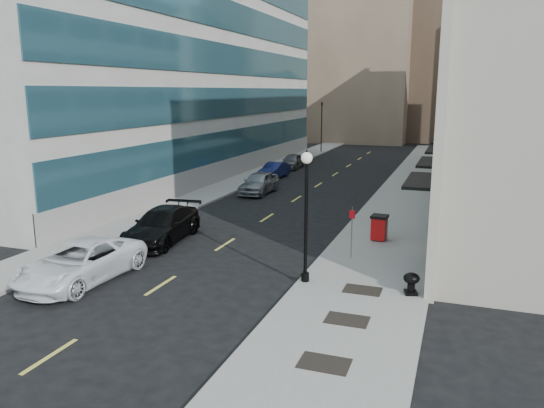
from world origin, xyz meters
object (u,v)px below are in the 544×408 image
Objects in this scene: car_white_van at (81,262)px; sign_post at (352,225)px; car_grey_sedan at (292,161)px; lamppost at (306,205)px; car_silver_sedan at (259,183)px; urn_planter at (411,281)px; trash_bin at (379,227)px; traffic_signal at (322,105)px; car_blue_sedan at (274,170)px; car_black_pickup at (162,225)px.

car_white_van is 11.45m from sign_post.
lamppost is (10.10, -30.06, 2.48)m from car_grey_sedan.
car_silver_sedan is 5.77× the size of urn_planter.
trash_bin is at bearing 45.36° from car_white_van.
car_silver_sedan is 13.15m from car_grey_sedan.
trash_bin is (12.63, -37.14, -4.88)m from traffic_signal.
traffic_signal reaches higher than trash_bin.
car_silver_sedan is at bearing 126.44° from urn_planter.
trash_bin is at bearing -44.38° from car_silver_sedan.
lamppost is at bearing 20.07° from car_white_van.
car_silver_sedan is 1.15× the size of car_blue_sedan.
urn_planter is at bearing -55.17° from car_blue_sedan.
lamppost reaches higher than car_blue_sedan.
car_blue_sedan is at bearing 100.55° from car_silver_sedan.
car_grey_sedan is at bearing 97.49° from car_blue_sedan.
traffic_signal reaches higher than sign_post.
car_grey_sedan is (-0.28, 6.06, 0.04)m from car_blue_sedan.
car_white_van is 12.82m from urn_planter.
trash_bin is 0.55× the size of sign_post.
trash_bin is (11.93, -23.19, 0.12)m from car_grey_sedan.
car_blue_sedan is 0.79× the size of lamppost.
car_white_van is 9.22m from lamppost.
car_white_van is at bearing -82.33° from car_blue_sedan.
lamppost reaches higher than sign_post.
car_silver_sedan is at bearing 116.61° from lamppost.
car_white_van is at bearing -132.12° from trash_bin.
traffic_signal is 45.38m from lamppost.
traffic_signal is 5.47× the size of trash_bin.
car_white_van is 19.66m from car_silver_sedan.
lamppost is (8.50, -3.45, 2.37)m from car_black_pickup.
traffic_signal is 8.53× the size of urn_planter.
lamppost is 2.22× the size of sign_post.
car_grey_sedan is at bearing 129.64° from sign_post.
trash_bin reaches higher than urn_planter.
car_black_pickup is 13.00m from urn_planter.
car_silver_sedan is (-0.02, 19.66, 0.00)m from car_white_van.
car_black_pickup is at bearing -162.80° from sign_post.
traffic_signal is 14.83m from car_grey_sedan.
car_white_van is 26.69m from car_blue_sedan.
car_black_pickup reaches higher than car_white_van.
sign_post reaches higher than urn_planter.
traffic_signal is at bearing 113.99° from trash_bin.
car_white_van is (2.30, -46.66, -4.92)m from traffic_signal.
car_black_pickup reaches higher than car_blue_sedan.
traffic_signal is 46.98m from car_white_van.
car_silver_sedan is at bearing 92.74° from car_white_van.
traffic_signal is 2.98× the size of sign_post.
lamppost reaches higher than trash_bin.
trash_bin is (10.35, -10.14, 0.03)m from car_silver_sedan.
lamppost is at bearing -76.21° from traffic_signal.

